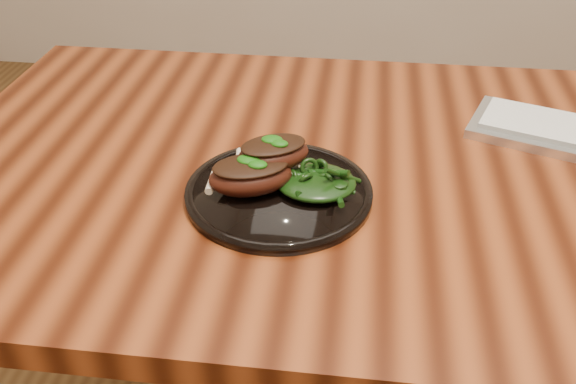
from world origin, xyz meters
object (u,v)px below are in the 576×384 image
object	(u,v)px
lamb_chop_front	(250,175)
desk	(453,216)
plate	(279,192)
greens_heap	(316,178)

from	to	relation	value
lamb_chop_front	desk	bearing A→B (deg)	20.82
plate	greens_heap	size ratio (longest dim) A/B	2.34
plate	greens_heap	distance (m)	0.06
desk	plate	world-z (taller)	plate
desk	greens_heap	size ratio (longest dim) A/B	14.67
lamb_chop_front	greens_heap	world-z (taller)	lamb_chop_front
plate	lamb_chop_front	distance (m)	0.05
lamb_chop_front	greens_heap	bearing A→B (deg)	8.91
desk	lamb_chop_front	distance (m)	0.34
plate	lamb_chop_front	bearing A→B (deg)	-166.21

